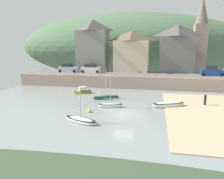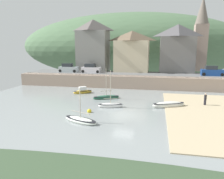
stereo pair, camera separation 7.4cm
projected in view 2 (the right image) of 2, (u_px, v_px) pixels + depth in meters
ground at (122, 151)px, 16.89m from camera, size 48.00×41.00×0.61m
quay_seawall at (137, 81)px, 42.94m from camera, size 48.00×9.40×2.40m
hillside_backdrop at (131, 46)px, 79.02m from camera, size 80.00×44.00×22.82m
waterfront_building_left at (93, 45)px, 51.14m from camera, size 7.14×5.96×11.66m
waterfront_building_centre at (132, 51)px, 49.62m from camera, size 7.81×6.06×9.03m
waterfront_building_right at (177, 48)px, 47.56m from camera, size 7.62×4.53×10.26m
church_with_spire at (201, 33)px, 49.73m from camera, size 3.00×3.00×16.48m
sailboat_white_hull at (111, 105)px, 29.45m from camera, size 3.44×1.72×5.20m
sailboat_blue_trim at (106, 97)px, 34.28m from camera, size 4.19×2.77×4.98m
dinghy_open_wooden at (169, 105)px, 29.58m from camera, size 4.67×2.86×0.99m
sailboat_far_left at (83, 91)px, 38.38m from camera, size 3.42×3.01×1.28m
sailboat_tall_mast at (81, 120)px, 23.74m from camera, size 4.43×2.85×3.90m
parked_car_near_slipway at (68, 68)px, 48.69m from camera, size 4.13×1.82×1.95m
parked_car_by_wall at (91, 69)px, 47.66m from camera, size 4.13×1.82×1.95m
parked_car_end_of_row at (212, 71)px, 42.85m from camera, size 4.15×1.82×1.95m
person_on_slipway at (205, 99)px, 30.11m from camera, size 0.34×0.34×1.62m
mooring_buoy at (89, 111)px, 27.24m from camera, size 0.53×0.53×0.53m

